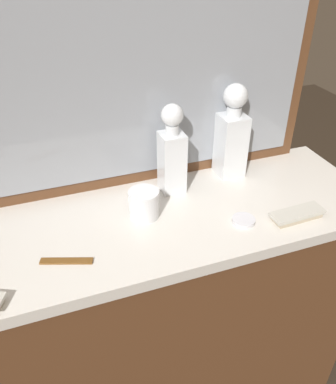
% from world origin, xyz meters
% --- Properties ---
extents(ground_plane, '(6.00, 6.00, 0.00)m').
position_xyz_m(ground_plane, '(0.00, 0.00, 0.00)').
color(ground_plane, '#2D2319').
extents(dresser, '(1.30, 0.46, 0.90)m').
position_xyz_m(dresser, '(0.00, 0.00, 0.45)').
color(dresser, brown).
rests_on(dresser, ground_plane).
extents(dresser_mirror, '(1.12, 0.03, 0.64)m').
position_xyz_m(dresser_mirror, '(0.00, 0.21, 1.22)').
color(dresser_mirror, brown).
rests_on(dresser_mirror, dresser).
extents(crystal_decanter_rear, '(0.07, 0.07, 0.29)m').
position_xyz_m(crystal_decanter_rear, '(0.06, 0.12, 1.02)').
color(crystal_decanter_rear, white).
rests_on(crystal_decanter_rear, dresser).
extents(crystal_decanter_center, '(0.09, 0.09, 0.31)m').
position_xyz_m(crystal_decanter_center, '(0.28, 0.15, 1.03)').
color(crystal_decanter_center, white).
rests_on(crystal_decanter_center, dresser).
extents(crystal_tumbler_center, '(0.09, 0.09, 0.08)m').
position_xyz_m(crystal_tumbler_center, '(-0.07, 0.02, 0.94)').
color(crystal_tumbler_center, white).
rests_on(crystal_tumbler_center, dresser).
extents(silver_brush_rear, '(0.16, 0.06, 0.02)m').
position_xyz_m(silver_brush_rear, '(0.35, -0.14, 0.91)').
color(silver_brush_rear, '#B7A88C').
rests_on(silver_brush_rear, dresser).
extents(porcelain_dish, '(0.07, 0.07, 0.01)m').
position_xyz_m(porcelain_dish, '(0.19, -0.11, 0.91)').
color(porcelain_dish, silver).
rests_on(porcelain_dish, dresser).
extents(tortoiseshell_comb, '(0.13, 0.06, 0.01)m').
position_xyz_m(tortoiseshell_comb, '(-0.31, -0.10, 0.90)').
color(tortoiseshell_comb, brown).
rests_on(tortoiseshell_comb, dresser).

